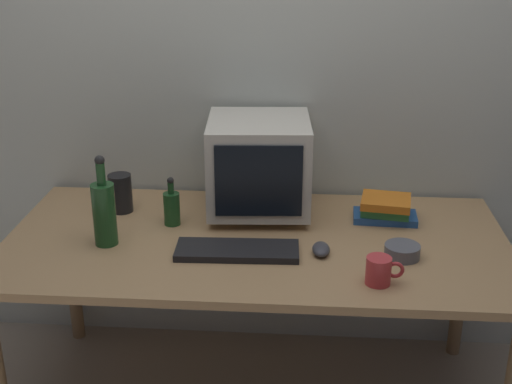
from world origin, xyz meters
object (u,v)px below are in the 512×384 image
Objects in this scene: bottle_tall at (104,211)px; book_stack at (385,209)px; mug at (379,271)px; bottle_short at (172,207)px; crt_monitor at (259,165)px; computer_mouse at (321,249)px; cd_spindle at (402,251)px; metal_canister at (120,193)px; keyboard at (237,251)px.

book_stack is (1.00, 0.27, -0.08)m from bottle_tall.
bottle_short is at bearing 151.59° from mug.
crt_monitor is at bearing 24.06° from bottle_short.
bottle_tall reaches higher than computer_mouse.
mug is (0.93, -0.21, -0.08)m from bottle_tall.
cd_spindle reaches higher than computer_mouse.
book_stack is 1.62× the size of metal_canister.
bottle_tall is at bearing 178.38° from cd_spindle.
keyboard is 2.80× the size of metal_canister.
mug is (0.18, -0.19, 0.03)m from computer_mouse.
book_stack is 0.31m from cd_spindle.
keyboard is 0.35m from bottle_short.
crt_monitor is 0.37m from bottle_short.
bottle_short reaches higher than book_stack.
computer_mouse is 0.39m from book_stack.
bottle_short is 1.56× the size of cd_spindle.
cd_spindle is (0.03, -0.30, -0.02)m from book_stack.
computer_mouse is at bearing 1.87° from keyboard.
computer_mouse is 0.59m from bottle_short.
keyboard is at bearing -178.43° from cd_spindle.
mug is at bearing -52.21° from crt_monitor.
crt_monitor is 3.41× the size of mug.
keyboard is 0.29m from computer_mouse.
computer_mouse is at bearing 133.20° from mug.
keyboard is 3.50× the size of mug.
mug is 0.21m from cd_spindle.
metal_canister is (-0.49, 0.33, 0.06)m from keyboard.
cd_spindle is at bearing -16.87° from metal_canister.
cd_spindle is at bearing -0.38° from keyboard.
bottle_tall is 1.04m from book_stack.
bottle_tall is (-0.51, -0.32, -0.07)m from crt_monitor.
computer_mouse is 0.30× the size of bottle_tall.
crt_monitor reaches higher than metal_canister.
keyboard is at bearing -149.05° from book_stack.
mug is (0.42, -0.54, -0.15)m from crt_monitor.
computer_mouse is 0.26m from mug.
crt_monitor is at bearing 80.56° from keyboard.
cd_spindle is 0.80× the size of metal_canister.
bottle_short is 0.25m from metal_canister.
mug is 1.08m from metal_canister.
metal_canister is (-0.22, 0.11, 0.01)m from bottle_short.
bottle_tall reaches higher than book_stack.
keyboard is (-0.05, -0.36, -0.18)m from crt_monitor.
book_stack is at bearing 82.12° from mug.
crt_monitor is 0.69m from mug.
crt_monitor is 0.51m from book_stack.
crt_monitor is at bearing 31.91° from bottle_tall.
bottle_short is 1.25× the size of metal_canister.
metal_canister is at bearing 152.13° from mug.
cd_spindle is (0.51, -0.35, -0.17)m from crt_monitor.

